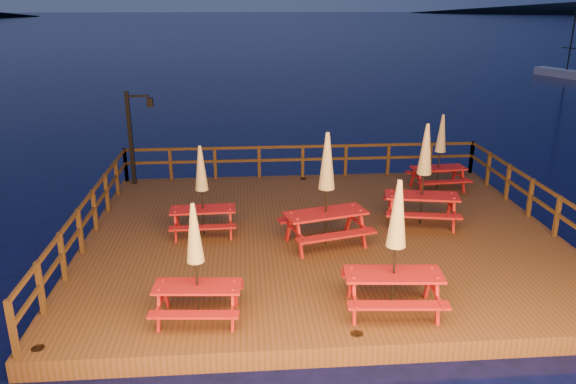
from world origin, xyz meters
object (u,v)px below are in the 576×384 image
object	(u,v)px
sailboat	(569,74)
picnic_table_1	(424,173)
lamp_post	(135,129)
picnic_table_2	(202,189)
picnic_table_0	(396,245)

from	to	relation	value
sailboat	picnic_table_1	world-z (taller)	sailboat
lamp_post	picnic_table_2	world-z (taller)	lamp_post
picnic_table_2	lamp_post	bearing A→B (deg)	116.62
picnic_table_2	picnic_table_0	bearing A→B (deg)	-48.03
picnic_table_1	sailboat	bearing A→B (deg)	65.36
sailboat	picnic_table_0	size ratio (longest dim) A/B	3.50
picnic_table_1	picnic_table_2	xyz separation A→B (m)	(-5.74, -0.25, -0.20)
lamp_post	picnic_table_2	bearing A→B (deg)	-61.61
sailboat	picnic_table_0	distance (m)	41.60
picnic_table_0	lamp_post	bearing A→B (deg)	131.10
lamp_post	picnic_table_1	xyz separation A→B (m)	(8.10, -4.12, -0.38)
picnic_table_1	picnic_table_0	bearing A→B (deg)	-102.81
sailboat	picnic_table_2	size ratio (longest dim) A/B	3.97
sailboat	picnic_table_1	bearing A→B (deg)	-145.50
picnic_table_0	picnic_table_1	distance (m)	4.67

